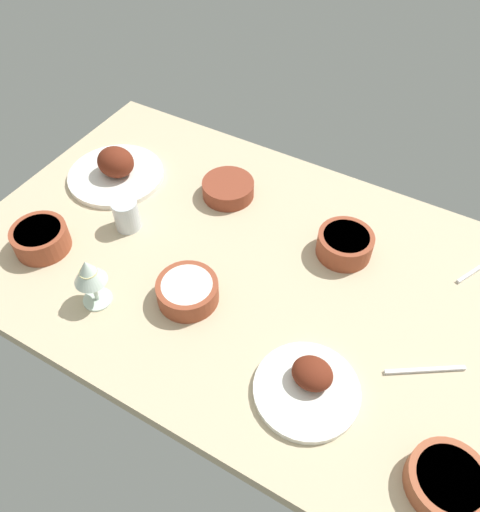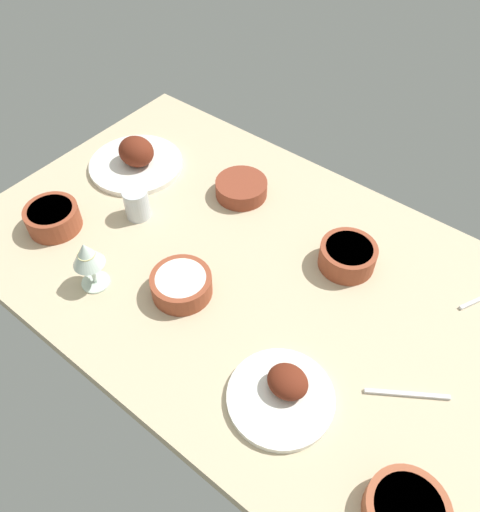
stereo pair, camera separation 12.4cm
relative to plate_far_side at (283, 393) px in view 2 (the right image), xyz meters
The scene contains 11 objects.
dining_table 38.01cm from the plate_far_side, 38.28° to the right, with size 140.00×90.00×4.00cm, color #C6B28E.
plate_far_side is the anchor object (origin of this frame).
plate_near_viewer 84.59cm from the plate_far_side, 23.52° to the right, with size 28.00×28.00×9.87cm.
bowl_sauce 40.09cm from the plate_far_side, 78.32° to the right, with size 14.14×14.14×6.27cm.
bowl_soup 76.39cm from the plate_far_side, ahead, with size 14.19×14.19×6.40cm.
bowl_potatoes 30.16cm from the plate_far_side, behind, with size 14.77×14.77×4.71cm.
bowl_cream 35.31cm from the plate_far_side, 11.71° to the right, with size 14.66×14.66×5.47cm.
bowl_pasta 62.60cm from the plate_far_side, 43.95° to the right, with size 14.69×14.69×4.64cm.
wine_glass 53.79cm from the plate_far_side, ahead, with size 7.60×7.60×14.00cm.
water_tumbler 64.93cm from the plate_far_side, 17.30° to the right, with size 6.84×6.84×8.67cm, color silver.
spoon_loose 25.82cm from the plate_far_side, 140.76° to the right, with size 17.51×0.90×0.80cm, color silver.
Camera 2 is at (-51.64, 65.20, 101.55)cm, focal length 35.40 mm.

